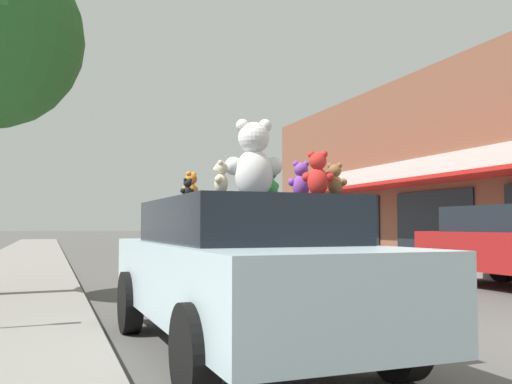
# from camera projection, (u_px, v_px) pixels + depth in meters

# --- Properties ---
(plush_art_car) EXTENTS (1.95, 4.58, 1.49)m
(plush_art_car) POSITION_uv_depth(u_px,v_px,m) (240.00, 269.00, 5.56)
(plush_art_car) COLOR #ADC6D1
(plush_art_car) RESTS_ON ground_plane
(teddy_bear_giant) EXTENTS (0.61, 0.41, 0.80)m
(teddy_bear_giant) POSITION_uv_depth(u_px,v_px,m) (254.00, 161.00, 5.66)
(teddy_bear_giant) COLOR white
(teddy_bear_giant) RESTS_ON plush_art_car
(teddy_bear_orange) EXTENTS (0.23, 0.21, 0.33)m
(teddy_bear_orange) POSITION_uv_depth(u_px,v_px,m) (191.00, 187.00, 6.21)
(teddy_bear_orange) COLOR orange
(teddy_bear_orange) RESTS_ON plush_art_car
(teddy_bear_green) EXTENTS (0.28, 0.22, 0.38)m
(teddy_bear_green) POSITION_uv_depth(u_px,v_px,m) (270.00, 183.00, 5.94)
(teddy_bear_green) COLOR green
(teddy_bear_green) RESTS_ON plush_art_car
(teddy_bear_brown) EXTENTS (0.20, 0.20, 0.30)m
(teddy_bear_brown) POSITION_uv_depth(u_px,v_px,m) (335.00, 180.00, 5.03)
(teddy_bear_brown) COLOR olive
(teddy_bear_brown) RESTS_ON plush_art_car
(teddy_bear_cream) EXTENTS (0.16, 0.21, 0.27)m
(teddy_bear_cream) POSITION_uv_depth(u_px,v_px,m) (221.00, 178.00, 4.66)
(teddy_bear_cream) COLOR beige
(teddy_bear_cream) RESTS_ON plush_art_car
(teddy_bear_purple) EXTENTS (0.25, 0.17, 0.33)m
(teddy_bear_purple) POSITION_uv_depth(u_px,v_px,m) (301.00, 180.00, 5.19)
(teddy_bear_purple) COLOR purple
(teddy_bear_purple) RESTS_ON plush_art_car
(teddy_bear_black) EXTENTS (0.17, 0.13, 0.22)m
(teddy_bear_black) POSITION_uv_depth(u_px,v_px,m) (188.00, 189.00, 5.77)
(teddy_bear_black) COLOR black
(teddy_bear_black) RESTS_ON plush_art_car
(teddy_bear_red) EXTENTS (0.28, 0.24, 0.39)m
(teddy_bear_red) POSITION_uv_depth(u_px,v_px,m) (318.00, 174.00, 4.89)
(teddy_bear_red) COLOR red
(teddy_bear_red) RESTS_ON plush_art_car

